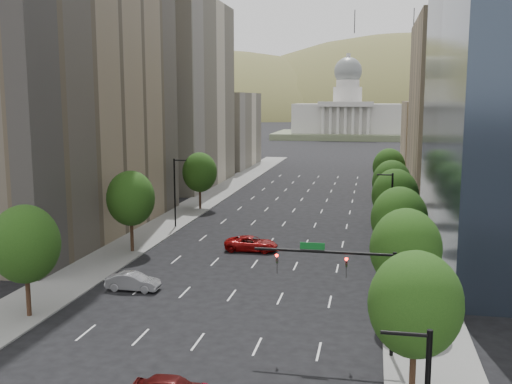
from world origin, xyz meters
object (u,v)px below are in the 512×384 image
Objects in this scene: capitol at (347,118)px; car_red_far at (251,244)px; car_silver at (133,282)px; traffic_signal at (354,278)px.

capitol is 194.72m from car_red_far.
car_red_far is (-1.40, -194.56, -7.77)m from capitol.
car_red_far is at bearing -25.55° from car_silver.
capitol is 10.31× the size of car_red_far.
capitol is at bearing 92.74° from traffic_signal.
traffic_signal is at bearing -116.76° from car_silver.
car_red_far is at bearing 115.38° from traffic_signal.
car_red_far is (7.36, 15.45, 0.03)m from car_silver.
traffic_signal is 28.18m from car_red_far.
traffic_signal is at bearing -87.26° from capitol.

